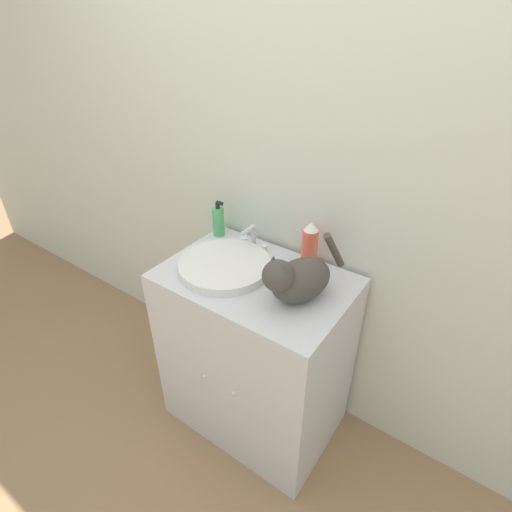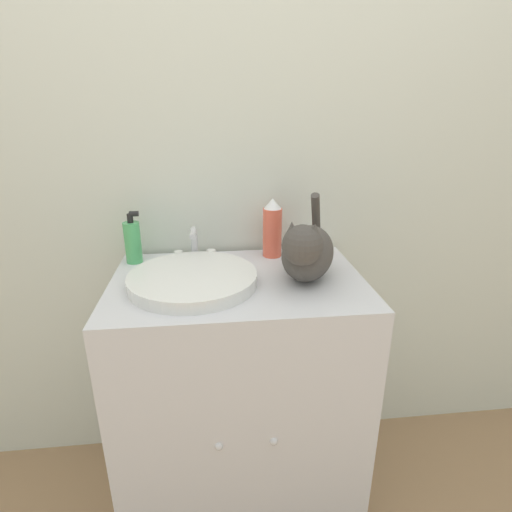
% 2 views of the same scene
% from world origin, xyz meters
% --- Properties ---
extents(wall_back, '(6.00, 0.05, 2.50)m').
position_xyz_m(wall_back, '(0.00, 0.57, 1.25)').
color(wall_back, silver).
rests_on(wall_back, ground_plane).
extents(vanity_cabinet, '(0.79, 0.54, 0.89)m').
position_xyz_m(vanity_cabinet, '(0.00, 0.26, 0.44)').
color(vanity_cabinet, silver).
rests_on(vanity_cabinet, ground_plane).
extents(sink_basin, '(0.39, 0.39, 0.04)m').
position_xyz_m(sink_basin, '(-0.14, 0.24, 0.91)').
color(sink_basin, white).
rests_on(sink_basin, vanity_cabinet).
extents(faucet, '(0.15, 0.10, 0.12)m').
position_xyz_m(faucet, '(-0.14, 0.44, 0.94)').
color(faucet, silver).
rests_on(faucet, vanity_cabinet).
extents(cat, '(0.24, 0.37, 0.25)m').
position_xyz_m(cat, '(0.21, 0.24, 0.99)').
color(cat, '#47423D').
rests_on(cat, vanity_cabinet).
extents(soap_bottle, '(0.06, 0.06, 0.18)m').
position_xyz_m(soap_bottle, '(-0.35, 0.45, 0.96)').
color(soap_bottle, '#4CB266').
rests_on(soap_bottle, vanity_cabinet).
extents(spray_bottle, '(0.07, 0.07, 0.21)m').
position_xyz_m(spray_bottle, '(0.14, 0.46, 0.99)').
color(spray_bottle, '#EF6047').
rests_on(spray_bottle, vanity_cabinet).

